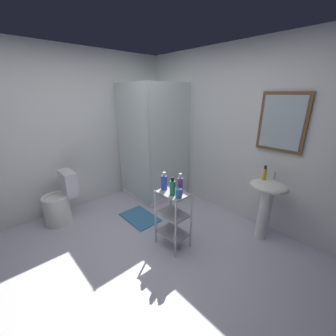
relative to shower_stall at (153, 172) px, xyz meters
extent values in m
cube|color=silver|center=(1.21, -1.22, -0.47)|extent=(4.20, 4.20, 0.02)
cube|color=white|center=(1.21, 0.63, 0.79)|extent=(4.20, 0.10, 2.50)
cube|color=brown|center=(1.86, 0.56, 1.03)|extent=(0.56, 0.03, 0.72)
cube|color=silver|center=(1.86, 0.54, 1.03)|extent=(0.48, 0.01, 0.64)
cube|color=white|center=(-0.64, -1.22, 0.79)|extent=(0.10, 4.20, 2.50)
cube|color=white|center=(-0.10, 0.10, -0.41)|extent=(0.90, 0.90, 0.10)
cube|color=silver|center=(-0.10, -0.35, 0.59)|extent=(0.90, 0.02, 1.90)
cube|color=silver|center=(0.35, 0.10, 0.59)|extent=(0.02, 0.90, 1.90)
cylinder|color=silver|center=(0.35, -0.35, 0.59)|extent=(0.04, 0.04, 1.90)
cylinder|color=silver|center=(-0.10, 0.10, -0.36)|extent=(0.08, 0.08, 0.00)
cylinder|color=white|center=(1.93, 0.30, -0.12)|extent=(0.15, 0.15, 0.68)
ellipsoid|color=white|center=(1.93, 0.30, 0.28)|extent=(0.46, 0.37, 0.13)
cylinder|color=silver|center=(1.93, 0.42, 0.40)|extent=(0.03, 0.03, 0.10)
cylinder|color=white|center=(-0.27, -1.61, -0.26)|extent=(0.37, 0.37, 0.40)
torus|color=white|center=(-0.27, -1.61, -0.05)|extent=(0.37, 0.37, 0.04)
cube|color=white|center=(-0.27, -1.39, 0.12)|extent=(0.35, 0.17, 0.36)
cylinder|color=silver|center=(1.07, -0.82, -0.09)|extent=(0.02, 0.02, 0.74)
cylinder|color=silver|center=(1.43, -0.82, -0.09)|extent=(0.02, 0.02, 0.74)
cylinder|color=silver|center=(1.07, -0.56, -0.09)|extent=(0.02, 0.02, 0.74)
cylinder|color=silver|center=(1.43, -0.56, -0.09)|extent=(0.02, 0.02, 0.74)
cube|color=#99999E|center=(1.25, -0.69, -0.28)|extent=(0.36, 0.26, 0.02)
cube|color=#99999E|center=(1.25, -0.69, -0.01)|extent=(0.36, 0.26, 0.02)
cube|color=#99999E|center=(1.25, -0.69, 0.27)|extent=(0.36, 0.26, 0.02)
cylinder|color=gold|center=(1.85, 0.31, 0.42)|extent=(0.05, 0.05, 0.14)
cylinder|color=black|center=(1.85, 0.31, 0.51)|extent=(0.03, 0.03, 0.04)
cylinder|color=purple|center=(1.33, -0.66, 0.38)|extent=(0.06, 0.06, 0.20)
cylinder|color=silver|center=(1.33, -0.66, 0.50)|extent=(0.03, 0.03, 0.05)
cylinder|color=blue|center=(1.11, -0.71, 0.36)|extent=(0.07, 0.07, 0.17)
cylinder|color=white|center=(1.11, -0.71, 0.47)|extent=(0.04, 0.04, 0.05)
cylinder|color=#28905B|center=(1.29, -0.74, 0.36)|extent=(0.06, 0.06, 0.17)
cylinder|color=black|center=(1.29, -0.74, 0.47)|extent=(0.03, 0.03, 0.04)
cylinder|color=#3870B2|center=(1.38, -0.73, 0.33)|extent=(0.07, 0.07, 0.11)
cube|color=teal|center=(0.46, -0.65, -0.45)|extent=(0.60, 0.40, 0.02)
camera|label=1|loc=(2.86, -2.25, 1.38)|focal=22.68mm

